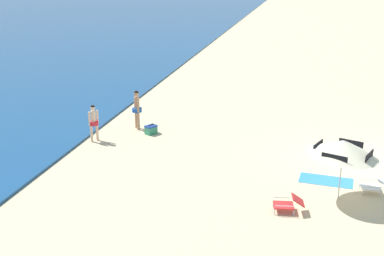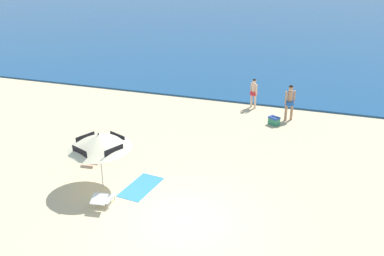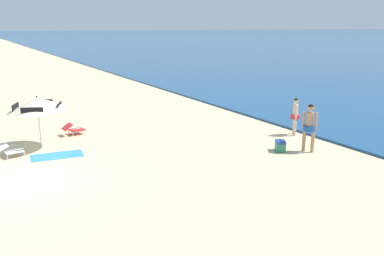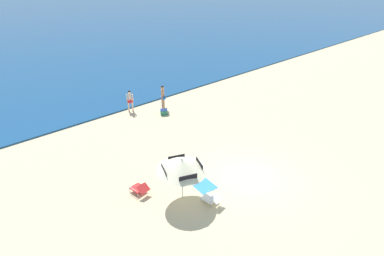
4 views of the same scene
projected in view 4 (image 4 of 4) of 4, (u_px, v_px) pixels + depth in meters
name	position (u px, v px, depth m)	size (l,w,h in m)	color
ground_plane	(249.00, 176.00, 15.06)	(800.00, 800.00, 0.00)	#D1BA8E
beach_umbrella_striped_main	(182.00, 165.00, 12.89)	(2.27, 2.30, 2.03)	silver
lounge_chair_under_umbrella	(140.00, 188.00, 13.81)	(0.64, 0.96, 0.53)	red
lounge_chair_beside_umbrella	(212.00, 198.00, 13.17)	(0.65, 0.94, 0.51)	white
person_standing_near_shore	(130.00, 99.00, 21.78)	(0.40, 0.39, 1.60)	beige
person_standing_beside	(163.00, 96.00, 22.11)	(0.46, 0.44, 1.81)	tan
cooler_box	(164.00, 112.00, 21.60)	(0.61, 0.56, 0.43)	#2D7F5B
beach_towel	(199.00, 182.00, 14.67)	(0.90, 1.80, 0.01)	#3384BC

